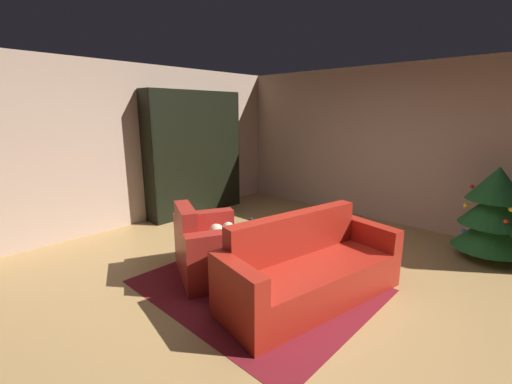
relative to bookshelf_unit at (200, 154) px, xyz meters
name	(u,v)px	position (x,y,z in m)	size (l,w,h in m)	color
ground_plane	(284,281)	(2.91, -1.10, -1.11)	(7.53, 7.53, 0.00)	#AB834D
wall_back	(396,146)	(2.91, 1.86, 0.21)	(6.40, 0.06, 2.64)	tan
wall_left	(138,146)	(-0.26, -1.10, 0.21)	(0.06, 5.98, 2.64)	tan
area_rug	(257,286)	(2.77, -1.40, -1.11)	(2.38, 1.96, 0.01)	maroon
bookshelf_unit	(200,154)	(0.00, 0.00, 0.00)	(0.37, 1.92, 2.24)	black
armchair_red	(210,250)	(2.17, -1.58, -0.80)	(1.19, 1.08, 0.86)	maroon
couch_red	(309,271)	(3.31, -1.19, -0.82)	(1.10, 2.08, 0.85)	#9F1F14
coffee_table	(247,255)	(2.70, -1.49, -0.73)	(0.73, 0.73, 0.42)	black
book_stack_on_table	(247,248)	(2.73, -1.51, -0.64)	(0.20, 0.18, 0.11)	#448548
bottle_on_table	(251,234)	(2.60, -1.31, -0.57)	(0.08, 0.08, 0.31)	navy
decorated_tree	(493,212)	(4.46, 1.19, -0.48)	(0.85, 0.85, 1.22)	brown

